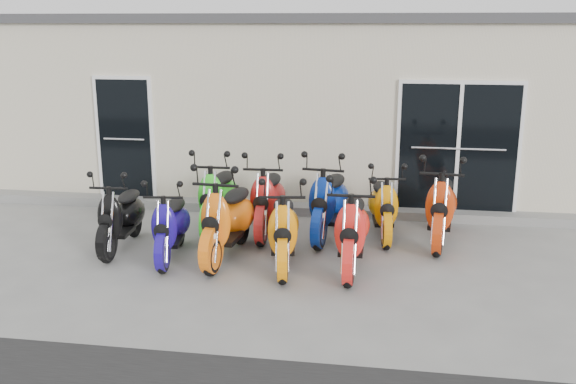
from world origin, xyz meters
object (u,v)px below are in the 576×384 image
(scooter_front_orange_b, at_px, (283,219))
(scooter_back_blue, at_px, (329,192))
(scooter_back_green, at_px, (218,188))
(scooter_back_red, at_px, (268,190))
(scooter_back_extra, at_px, (441,197))
(scooter_front_red, at_px, (352,219))
(scooter_front_black, at_px, (120,207))
(scooter_front_blue, at_px, (170,216))
(scooter_front_orange_a, at_px, (227,209))
(scooter_back_yellow, at_px, (383,198))

(scooter_front_orange_b, xyz_separation_m, scooter_back_blue, (0.49, 1.34, 0.04))
(scooter_back_green, distance_m, scooter_back_red, 0.79)
(scooter_front_orange_b, relative_size, scooter_back_extra, 0.94)
(scooter_front_red, bearing_deg, scooter_front_orange_b, -176.58)
(scooter_back_green, xyz_separation_m, scooter_back_red, (0.79, 0.01, -0.01))
(scooter_back_extra, bearing_deg, scooter_front_red, -127.58)
(scooter_front_red, bearing_deg, scooter_back_green, 148.96)
(scooter_front_black, bearing_deg, scooter_back_green, 38.35)
(scooter_front_blue, height_order, scooter_front_orange_a, scooter_front_orange_a)
(scooter_front_red, bearing_deg, scooter_front_orange_a, 175.58)
(scooter_front_black, bearing_deg, scooter_back_extra, 9.47)
(scooter_back_red, bearing_deg, scooter_front_red, -45.16)
(scooter_front_blue, xyz_separation_m, scooter_back_yellow, (2.90, 1.40, 0.02))
(scooter_front_orange_b, xyz_separation_m, scooter_back_yellow, (1.31, 1.45, -0.04))
(scooter_front_black, relative_size, scooter_front_blue, 1.02)
(scooter_front_black, distance_m, scooter_back_extra, 4.71)
(scooter_back_extra, bearing_deg, scooter_front_orange_a, -152.26)
(scooter_back_green, bearing_deg, scooter_front_orange_b, -48.25)
(scooter_back_blue, bearing_deg, scooter_back_yellow, 14.59)
(scooter_front_blue, height_order, scooter_back_blue, scooter_back_blue)
(scooter_back_red, relative_size, scooter_back_extra, 0.97)
(scooter_front_blue, distance_m, scooter_back_blue, 2.44)
(scooter_front_black, height_order, scooter_back_blue, scooter_back_blue)
(scooter_front_red, distance_m, scooter_back_green, 2.54)
(scooter_front_orange_b, xyz_separation_m, scooter_front_red, (0.92, 0.06, 0.03))
(scooter_front_orange_b, distance_m, scooter_back_yellow, 1.96)
(scooter_front_black, height_order, scooter_back_green, scooter_back_green)
(scooter_back_green, distance_m, scooter_back_extra, 3.42)
(scooter_back_red, bearing_deg, scooter_front_black, -153.85)
(scooter_back_green, distance_m, scooter_back_yellow, 2.57)
(scooter_front_blue, xyz_separation_m, scooter_back_blue, (2.08, 1.28, 0.10))
(scooter_back_red, distance_m, scooter_back_extra, 2.63)
(scooter_back_extra, bearing_deg, scooter_front_orange_b, -141.65)
(scooter_front_orange_b, relative_size, scooter_front_red, 0.96)
(scooter_back_blue, relative_size, scooter_back_extra, 1.00)
(scooter_back_blue, bearing_deg, scooter_front_orange_b, -103.39)
(scooter_front_orange_b, distance_m, scooter_front_red, 0.92)
(scooter_front_black, relative_size, scooter_front_orange_b, 0.94)
(scooter_front_red, height_order, scooter_back_yellow, scooter_front_red)
(scooter_back_yellow, bearing_deg, scooter_front_black, -169.46)
(scooter_back_blue, distance_m, scooter_back_extra, 1.67)
(scooter_front_orange_a, bearing_deg, scooter_back_yellow, 35.34)
(scooter_front_orange_b, height_order, scooter_back_extra, scooter_back_extra)
(scooter_front_orange_b, xyz_separation_m, scooter_back_red, (-0.47, 1.37, 0.02))
(scooter_front_orange_a, bearing_deg, scooter_front_red, 0.27)
(scooter_back_green, bearing_deg, scooter_front_black, -139.78)
(scooter_front_black, bearing_deg, scooter_front_blue, -20.56)
(scooter_front_orange_a, bearing_deg, scooter_front_blue, -165.98)
(scooter_front_blue, relative_size, scooter_back_yellow, 0.97)
(scooter_front_orange_a, bearing_deg, scooter_front_orange_b, -8.35)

